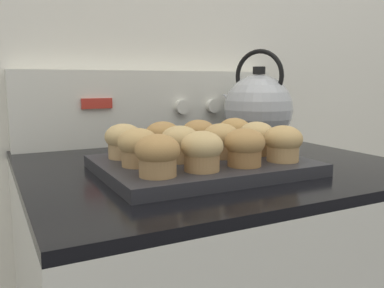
% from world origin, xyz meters
% --- Properties ---
extents(wall_back, '(8.00, 0.05, 2.40)m').
position_xyz_m(wall_back, '(0.00, 0.70, 1.20)').
color(wall_back, silver).
rests_on(wall_back, ground_plane).
extents(control_panel, '(0.73, 0.07, 0.19)m').
position_xyz_m(control_panel, '(0.00, 0.64, 1.03)').
color(control_panel, silver).
rests_on(control_panel, stove_range).
extents(muffin_pan, '(0.37, 0.29, 0.02)m').
position_xyz_m(muffin_pan, '(-0.06, 0.27, 0.94)').
color(muffin_pan, '#28282D').
rests_on(muffin_pan, stove_range).
extents(muffin_r0_c0, '(0.07, 0.07, 0.07)m').
position_xyz_m(muffin_r0_c0, '(-0.18, 0.18, 0.99)').
color(muffin_r0_c0, '#A37A4C').
rests_on(muffin_r0_c0, muffin_pan).
extents(muffin_r0_c1, '(0.07, 0.07, 0.07)m').
position_xyz_m(muffin_r0_c1, '(-0.10, 0.19, 0.99)').
color(muffin_r0_c1, '#A37A4C').
rests_on(muffin_r0_c1, muffin_pan).
extents(muffin_r0_c2, '(0.07, 0.07, 0.07)m').
position_xyz_m(muffin_r0_c2, '(-0.02, 0.19, 0.99)').
color(muffin_r0_c2, olive).
rests_on(muffin_r0_c2, muffin_pan).
extents(muffin_r0_c3, '(0.07, 0.07, 0.07)m').
position_xyz_m(muffin_r0_c3, '(0.07, 0.19, 0.99)').
color(muffin_r0_c3, tan).
rests_on(muffin_r0_c3, muffin_pan).
extents(muffin_r1_c0, '(0.07, 0.07, 0.07)m').
position_xyz_m(muffin_r1_c0, '(-0.18, 0.27, 0.99)').
color(muffin_r1_c0, '#A37A4C').
rests_on(muffin_r1_c0, muffin_pan).
extents(muffin_r1_c1, '(0.07, 0.07, 0.07)m').
position_xyz_m(muffin_r1_c1, '(-0.10, 0.27, 0.99)').
color(muffin_r1_c1, tan).
rests_on(muffin_r1_c1, muffin_pan).
extents(muffin_r1_c2, '(0.07, 0.07, 0.07)m').
position_xyz_m(muffin_r1_c2, '(-0.01, 0.27, 0.99)').
color(muffin_r1_c2, '#A37A4C').
rests_on(muffin_r1_c2, muffin_pan).
extents(muffin_r1_c3, '(0.07, 0.07, 0.07)m').
position_xyz_m(muffin_r1_c3, '(0.07, 0.27, 0.99)').
color(muffin_r1_c3, olive).
rests_on(muffin_r1_c3, muffin_pan).
extents(muffin_r2_c0, '(0.07, 0.07, 0.07)m').
position_xyz_m(muffin_r2_c0, '(-0.18, 0.35, 0.99)').
color(muffin_r2_c0, tan).
rests_on(muffin_r2_c0, muffin_pan).
extents(muffin_r2_c1, '(0.07, 0.07, 0.07)m').
position_xyz_m(muffin_r2_c1, '(-0.10, 0.36, 0.99)').
color(muffin_r2_c1, olive).
rests_on(muffin_r2_c1, muffin_pan).
extents(muffin_r2_c2, '(0.07, 0.07, 0.07)m').
position_xyz_m(muffin_r2_c2, '(-0.02, 0.35, 0.99)').
color(muffin_r2_c2, tan).
rests_on(muffin_r2_c2, muffin_pan).
extents(muffin_r2_c3, '(0.07, 0.07, 0.07)m').
position_xyz_m(muffin_r2_c3, '(0.07, 0.35, 0.99)').
color(muffin_r2_c3, olive).
rests_on(muffin_r2_c3, muffin_pan).
extents(tea_kettle, '(0.18, 0.21, 0.25)m').
position_xyz_m(tea_kettle, '(0.24, 0.50, 1.03)').
color(tea_kettle, '#ADAFB5').
rests_on(tea_kettle, stove_range).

